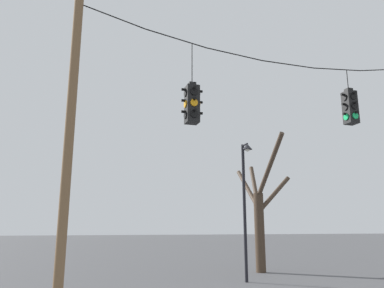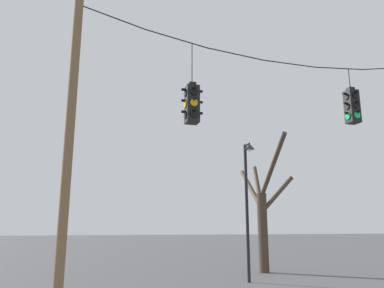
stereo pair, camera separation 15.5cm
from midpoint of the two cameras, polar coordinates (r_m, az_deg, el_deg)
name	(u,v)px [view 1 (the left image)]	position (r m, az deg, el deg)	size (l,w,h in m)	color
utility_pole_left	(69,141)	(9.22, -18.73, 0.38)	(0.22, 0.22, 7.97)	brown
span_wire	(288,56)	(11.80, 14.10, 12.94)	(12.07, 0.03, 0.88)	black
traffic_light_over_intersection	(192,104)	(9.93, -0.45, 6.15)	(0.58, 0.58, 2.26)	black
traffic_light_near_right_pole	(350,107)	(12.44, 22.62, 5.22)	(0.58, 0.58, 1.74)	black
street_lamp	(245,188)	(14.91, 7.86, -6.66)	(0.39, 0.68, 5.30)	black
bare_tree	(260,212)	(18.39, 10.06, -10.12)	(1.96, 5.60, 6.04)	#423326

